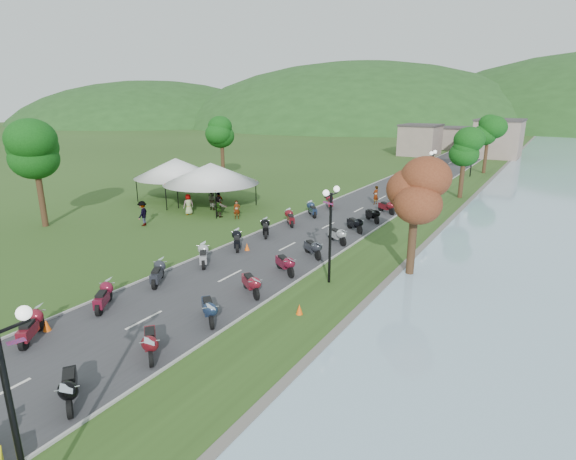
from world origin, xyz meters
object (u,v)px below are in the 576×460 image
Objects in this scene: streetlamp_near at (14,425)px; pedestrian_a at (237,219)px; pedestrian_b at (213,210)px; pedestrian_c at (144,226)px; vendor_tent_main at (211,186)px.

pedestrian_a is at bearing 117.54° from streetlamp_near.
pedestrian_c is (-1.09, -6.77, 0.00)m from pedestrian_b.
pedestrian_b is (0.54, -0.61, -2.00)m from vendor_tent_main.
streetlamp_near is at bearing 127.94° from pedestrian_b.
pedestrian_a is (4.33, -2.06, -2.00)m from vendor_tent_main.
streetlamp_near is 3.29× the size of pedestrian_a.
vendor_tent_main is 5.19m from pedestrian_a.
streetlamp_near is at bearing 17.62° from pedestrian_c.
streetlamp_near is at bearing -102.09° from pedestrian_a.
pedestrian_b is (-16.32, 25.47, -2.50)m from streetlamp_near.
pedestrian_b is 0.88× the size of pedestrian_c.
streetlamp_near is 31.05m from vendor_tent_main.
pedestrian_c reaches higher than pedestrian_a.
streetlamp_near is 27.20m from pedestrian_a.
vendor_tent_main is (-16.86, 26.08, -0.50)m from streetlamp_near.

